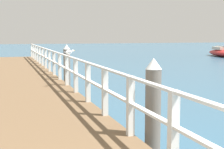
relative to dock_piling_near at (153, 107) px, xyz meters
The scene contains 6 objects.
pier_deck 9.74m from the dock_piling_near, 100.60° to the left, with size 2.97×26.72×0.39m, color brown.
pier_railing 9.55m from the dock_piling_near, 92.28° to the left, with size 0.12×25.24×1.07m.
dock_piling_near is the anchor object (origin of this frame).
dock_piling_far 8.45m from the dock_piling_near, 90.00° to the left, with size 0.29×0.29×1.78m.
seagull_foreground 6.01m from the dock_piling_near, 93.58° to the left, with size 0.44×0.27×0.21m.
boat_1 29.55m from the dock_piling_near, 51.24° to the left, with size 3.13×6.36×7.54m.
Camera 1 is at (-0.69, -1.44, 2.18)m, focal length 53.17 mm.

